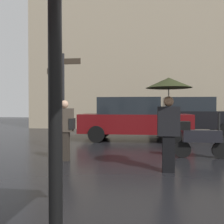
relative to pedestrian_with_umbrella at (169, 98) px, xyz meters
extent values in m
cylinder|color=black|center=(-1.17, -3.79, -0.30)|extent=(0.10, 0.10, 2.59)
cube|color=black|center=(0.00, 0.00, -1.20)|extent=(0.26, 0.16, 0.78)
cube|color=black|center=(0.00, 0.00, -0.50)|extent=(0.47, 0.21, 0.63)
sphere|color=#936B4C|center=(0.00, 0.00, -0.07)|extent=(0.22, 0.22, 0.22)
cylinder|color=black|center=(0.00, 0.00, 0.07)|extent=(0.02, 0.02, 0.30)
cone|color=black|center=(0.00, 0.00, 0.33)|extent=(0.99, 0.99, 0.22)
cube|color=#2A241E|center=(-2.58, 0.84, -1.22)|extent=(0.25, 0.16, 0.76)
cube|color=#473D33|center=(-2.58, 0.84, -0.53)|extent=(0.45, 0.20, 0.61)
sphere|color=tan|center=(-2.58, 0.84, -0.12)|extent=(0.21, 0.21, 0.21)
cube|color=black|center=(-2.37, 0.84, -0.62)|extent=(0.12, 0.24, 0.28)
cylinder|color=black|center=(1.56, 1.61, -1.37)|extent=(0.46, 0.09, 0.46)
cylinder|color=black|center=(0.55, 1.61, -1.37)|extent=(0.46, 0.09, 0.46)
cube|color=black|center=(1.05, 1.61, -0.99)|extent=(1.01, 0.32, 0.32)
cube|color=black|center=(0.60, 1.61, -0.71)|extent=(0.28, 0.28, 0.24)
cylinder|color=black|center=(1.51, 1.61, -0.64)|extent=(0.06, 0.06, 0.55)
cube|color=#590C0F|center=(-0.88, 5.09, -0.88)|extent=(4.56, 1.78, 0.78)
cube|color=black|center=(-1.10, 5.09, -0.14)|extent=(2.51, 1.64, 0.69)
cylinder|color=black|center=(0.61, 5.98, -1.26)|extent=(0.66, 0.18, 0.66)
cylinder|color=black|center=(0.61, 4.20, -1.26)|extent=(0.66, 0.18, 0.66)
cylinder|color=black|center=(-2.36, 5.98, -1.26)|extent=(0.66, 0.18, 0.66)
cylinder|color=black|center=(-2.36, 4.20, -1.26)|extent=(0.66, 0.18, 0.66)
cube|color=black|center=(2.00, 7.87, -0.84)|extent=(4.40, 1.73, 0.86)
cube|color=black|center=(1.78, 7.87, -0.05)|extent=(2.42, 1.60, 0.71)
cylinder|color=black|center=(3.43, 8.73, -1.27)|extent=(0.66, 0.18, 0.66)
cylinder|color=black|center=(0.57, 8.73, -1.27)|extent=(0.66, 0.18, 0.66)
cylinder|color=black|center=(0.57, 7.00, -1.27)|extent=(0.66, 0.18, 0.66)
cylinder|color=black|center=(-3.04, 2.16, -0.05)|extent=(0.08, 0.08, 3.09)
cube|color=#33281E|center=(-2.76, 2.16, 1.24)|extent=(0.56, 0.04, 0.18)
cube|color=#33281E|center=(-3.30, 2.16, 0.94)|extent=(0.52, 0.04, 0.18)
cube|color=gray|center=(-0.67, 11.44, 4.99)|extent=(14.65, 2.53, 13.18)
camera|label=1|loc=(-0.56, -5.46, -0.19)|focal=40.05mm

